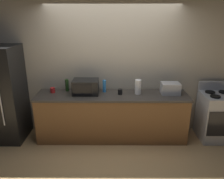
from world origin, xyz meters
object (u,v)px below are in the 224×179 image
at_px(refrigerator, 2,94).
at_px(microwave, 86,87).
at_px(paper_towel_roll, 138,87).
at_px(mug_black, 120,92).
at_px(bottle_spray_cleaner, 104,86).
at_px(bottle_wine, 67,85).
at_px(toaster_oven, 170,88).
at_px(mug_red, 53,90).
at_px(stove_range, 216,116).

relative_size(refrigerator, microwave, 3.75).
relative_size(paper_towel_roll, mug_black, 2.68).
xyz_separation_m(bottle_spray_cleaner, bottle_wine, (-0.72, 0.05, 0.00)).
bearing_deg(toaster_oven, refrigerator, -178.90).
bearing_deg(refrigerator, microwave, 1.77).
xyz_separation_m(microwave, mug_red, (-0.64, 0.05, -0.09)).
distance_m(refrigerator, mug_black, 2.20).
xyz_separation_m(refrigerator, stove_range, (4.05, 0.00, -0.44)).
bearing_deg(refrigerator, stove_range, 0.00).
bearing_deg(paper_towel_roll, toaster_oven, 0.95).
relative_size(paper_towel_roll, bottle_wine, 1.15).
distance_m(bottle_wine, mug_black, 1.04).
bearing_deg(mug_red, refrigerator, -173.61).
xyz_separation_m(toaster_oven, mug_red, (-2.22, 0.04, -0.06)).
bearing_deg(toaster_oven, stove_range, -3.79).
xyz_separation_m(stove_range, bottle_spray_cleaner, (-2.15, 0.15, 0.55)).
bearing_deg(bottle_spray_cleaner, mug_black, -24.92).
distance_m(refrigerator, paper_towel_roll, 2.54).
xyz_separation_m(paper_towel_roll, bottle_spray_cleaner, (-0.63, 0.10, -0.02)).
bearing_deg(toaster_oven, bottle_wine, 175.75).
xyz_separation_m(refrigerator, mug_red, (0.92, 0.10, 0.05)).
relative_size(bottle_wine, mug_black, 2.33).
bearing_deg(mug_black, stove_range, -0.42).
bearing_deg(bottle_wine, refrigerator, -170.07).
bearing_deg(microwave, mug_red, 175.09).
bearing_deg(paper_towel_roll, mug_red, 178.13).
xyz_separation_m(microwave, bottle_spray_cleaner, (0.34, 0.10, -0.02)).
height_order(toaster_oven, paper_towel_roll, paper_towel_roll).
bearing_deg(bottle_wine, mug_red, -158.20).
relative_size(toaster_oven, bottle_spray_cleaner, 1.47).
height_order(bottle_wine, mug_black, bottle_wine).
distance_m(microwave, bottle_spray_cleaner, 0.36).
height_order(toaster_oven, mug_black, toaster_oven).
bearing_deg(microwave, refrigerator, -178.23).
height_order(toaster_oven, bottle_wine, bottle_wine).
xyz_separation_m(bottle_wine, mug_red, (-0.26, -0.10, -0.07)).
bearing_deg(stove_range, refrigerator, -180.00).
height_order(bottle_spray_cleaner, bottle_wine, bottle_wine).
bearing_deg(toaster_oven, microwave, -179.56).
bearing_deg(refrigerator, mug_red, 6.39).
height_order(paper_towel_roll, mug_black, paper_towel_roll).
relative_size(microwave, bottle_spray_cleaner, 2.07).
relative_size(stove_range, mug_red, 11.18).
bearing_deg(mug_red, bottle_wine, 21.80).
distance_m(bottle_spray_cleaner, mug_red, 0.99).
bearing_deg(refrigerator, bottle_spray_cleaner, 4.57).
height_order(refrigerator, bottle_wine, refrigerator).
bearing_deg(bottle_spray_cleaner, stove_range, -4.05).
distance_m(stove_range, toaster_oven, 1.06).
bearing_deg(stove_range, bottle_wine, 175.90).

